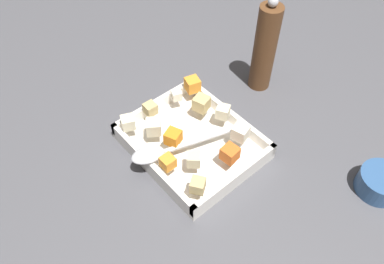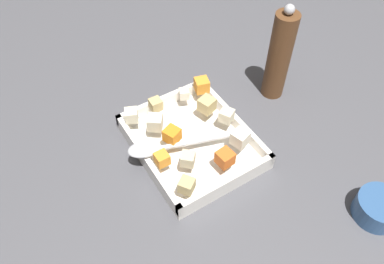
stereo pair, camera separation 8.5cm
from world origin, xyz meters
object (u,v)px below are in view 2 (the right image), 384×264
at_px(baking_dish, 192,144).
at_px(pepper_mill, 279,56).
at_px(serving_spoon, 151,148).
at_px(small_prep_bowl, 378,208).

height_order(baking_dish, pepper_mill, pepper_mill).
distance_m(baking_dish, serving_spoon, 0.11).
distance_m(baking_dish, pepper_mill, 0.30).
height_order(serving_spoon, small_prep_bowl, serving_spoon).
bearing_deg(pepper_mill, small_prep_bowl, -7.55).
relative_size(serving_spoon, pepper_mill, 0.93).
distance_m(serving_spoon, pepper_mill, 0.38).
bearing_deg(small_prep_bowl, serving_spoon, -137.40).
relative_size(pepper_mill, small_prep_bowl, 2.72).
bearing_deg(serving_spoon, small_prep_bowl, -29.34).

